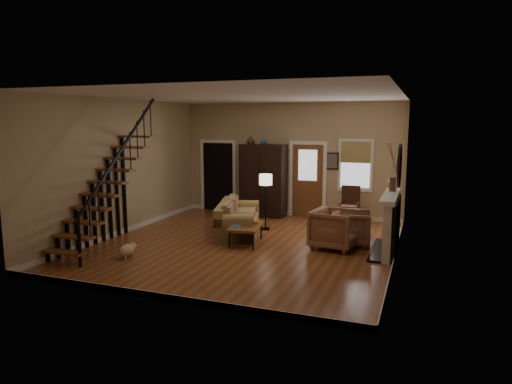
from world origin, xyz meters
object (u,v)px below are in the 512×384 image
(armoire, at_px, (263,180))
(sofa, at_px, (238,219))
(armchair_left, at_px, (335,229))
(side_chair, at_px, (349,205))
(coffee_table, at_px, (246,234))
(floor_lamp, at_px, (266,202))
(armchair_right, at_px, (351,227))

(armoire, height_order, sofa, armoire)
(armchair_left, height_order, side_chair, side_chair)
(armoire, xyz_separation_m, coffee_table, (0.68, -3.08, -0.83))
(sofa, height_order, floor_lamp, floor_lamp)
(armoire, xyz_separation_m, armchair_right, (2.93, -2.31, -0.66))
(armchair_left, bearing_deg, side_chair, 9.78)
(coffee_table, distance_m, floor_lamp, 1.54)
(armchair_left, relative_size, side_chair, 0.93)
(armoire, xyz_separation_m, side_chair, (2.55, -0.20, -0.54))
(armoire, bearing_deg, coffee_table, -77.59)
(coffee_table, bearing_deg, armchair_right, 18.88)
(armoire, distance_m, armchair_right, 3.79)
(floor_lamp, relative_size, side_chair, 1.41)
(floor_lamp, xyz_separation_m, side_chair, (1.91, 1.42, -0.21))
(armoire, height_order, coffee_table, armoire)
(armchair_left, bearing_deg, coffee_table, 107.18)
(armchair_left, relative_size, armchair_right, 1.10)
(side_chair, bearing_deg, sofa, -138.16)
(sofa, bearing_deg, armchair_right, -16.41)
(armchair_left, xyz_separation_m, floor_lamp, (-2.00, 1.13, 0.28))
(coffee_table, relative_size, side_chair, 1.11)
(floor_lamp, distance_m, side_chair, 2.39)
(sofa, bearing_deg, armoire, 77.47)
(sofa, xyz_separation_m, floor_lamp, (0.47, 0.70, 0.32))
(armoire, relative_size, armchair_left, 2.21)
(coffee_table, relative_size, armchair_right, 1.31)
(armoire, relative_size, side_chair, 2.06)
(coffee_table, relative_size, armchair_left, 1.19)
(sofa, xyz_separation_m, armchair_right, (2.75, 0.02, -0.00))
(sofa, relative_size, side_chair, 2.07)
(armchair_right, xyz_separation_m, floor_lamp, (-2.29, 0.68, 0.33))
(armoire, height_order, armchair_left, armoire)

